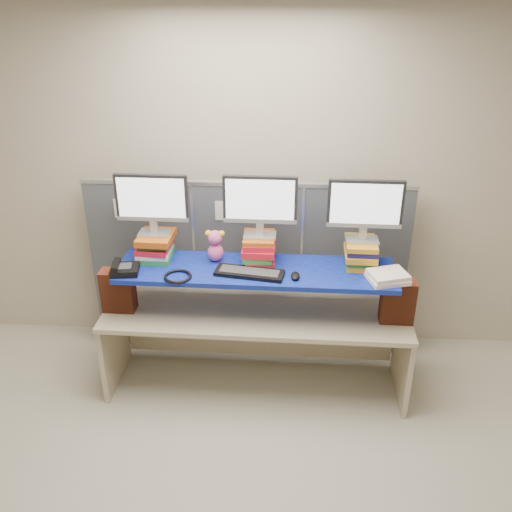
# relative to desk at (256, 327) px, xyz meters

# --- Properties ---
(room) EXTENTS (5.00, 4.00, 2.80)m
(room) POSITION_rel_desk_xyz_m (-0.10, -1.27, 0.85)
(room) COLOR #BCB09B
(room) RESTS_ON ground
(cubicle_partition) EXTENTS (2.60, 0.06, 1.53)m
(cubicle_partition) POSITION_rel_desk_xyz_m (-0.10, 0.51, 0.22)
(cubicle_partition) COLOR #3E424A
(cubicle_partition) RESTS_ON ground
(desk) EXTENTS (2.29, 0.70, 0.69)m
(desk) POSITION_rel_desk_xyz_m (0.00, 0.00, 0.00)
(desk) COLOR tan
(desk) RESTS_ON ground
(brick_pier_left) EXTENTS (0.24, 0.13, 0.33)m
(brick_pier_left) POSITION_rel_desk_xyz_m (-1.02, -0.03, 0.30)
(brick_pier_left) COLOR maroon
(brick_pier_left) RESTS_ON desk
(brick_pier_right) EXTENTS (0.24, 0.13, 0.33)m
(brick_pier_right) POSITION_rel_desk_xyz_m (1.02, -0.07, 0.30)
(brick_pier_right) COLOR maroon
(brick_pier_right) RESTS_ON desk
(blue_board) EXTENTS (2.01, 0.53, 0.04)m
(blue_board) POSITION_rel_desk_xyz_m (-0.00, 0.00, 0.48)
(blue_board) COLOR #0A0972
(blue_board) RESTS_ON brick_pier_left
(book_stack_left) EXTENTS (0.27, 0.31, 0.19)m
(book_stack_left) POSITION_rel_desk_xyz_m (-0.75, 0.13, 0.60)
(book_stack_left) COLOR #238639
(book_stack_left) RESTS_ON blue_board
(book_stack_center) EXTENTS (0.24, 0.30, 0.20)m
(book_stack_center) POSITION_rel_desk_xyz_m (0.02, 0.12, 0.60)
(book_stack_center) COLOR red
(book_stack_center) RESTS_ON blue_board
(book_stack_right) EXTENTS (0.25, 0.32, 0.19)m
(book_stack_right) POSITION_rel_desk_xyz_m (0.75, 0.10, 0.60)
(book_stack_right) COLOR #C1881A
(book_stack_right) RESTS_ON blue_board
(monitor_left) EXTENTS (0.52, 0.15, 0.45)m
(monitor_left) POSITION_rel_desk_xyz_m (-0.75, 0.13, 0.95)
(monitor_left) COLOR #ADADB2
(monitor_left) RESTS_ON book_stack_left
(monitor_center) EXTENTS (0.52, 0.15, 0.45)m
(monitor_center) POSITION_rel_desk_xyz_m (0.02, 0.12, 0.96)
(monitor_center) COLOR #ADADB2
(monitor_center) RESTS_ON book_stack_center
(monitor_right) EXTENTS (0.52, 0.15, 0.45)m
(monitor_right) POSITION_rel_desk_xyz_m (0.75, 0.11, 0.95)
(monitor_right) COLOR #ADADB2
(monitor_right) RESTS_ON book_stack_right
(keyboard) EXTENTS (0.50, 0.24, 0.03)m
(keyboard) POSITION_rel_desk_xyz_m (-0.04, -0.09, 0.52)
(keyboard) COLOR black
(keyboard) RESTS_ON blue_board
(mouse) EXTENTS (0.09, 0.13, 0.04)m
(mouse) POSITION_rel_desk_xyz_m (0.28, -0.13, 0.52)
(mouse) COLOR black
(mouse) RESTS_ON blue_board
(desk_phone) EXTENTS (0.21, 0.20, 0.08)m
(desk_phone) POSITION_rel_desk_xyz_m (-0.93, -0.12, 0.53)
(desk_phone) COLOR black
(desk_phone) RESTS_ON blue_board
(headset) EXTENTS (0.21, 0.21, 0.02)m
(headset) POSITION_rel_desk_xyz_m (-0.54, -0.17, 0.51)
(headset) COLOR black
(headset) RESTS_ON blue_board
(plush_toy) EXTENTS (0.14, 0.11, 0.24)m
(plush_toy) POSITION_rel_desk_xyz_m (-0.30, 0.10, 0.63)
(plush_toy) COLOR #E6579F
(plush_toy) RESTS_ON blue_board
(binder_stack) EXTENTS (0.31, 0.28, 0.06)m
(binder_stack) POSITION_rel_desk_xyz_m (0.92, -0.13, 0.53)
(binder_stack) COLOR #F2E5CE
(binder_stack) RESTS_ON blue_board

